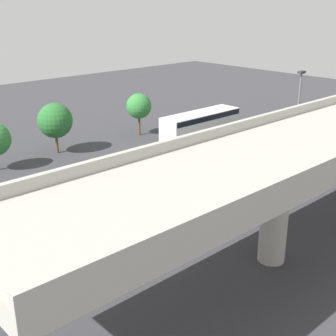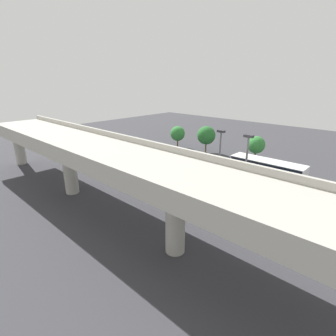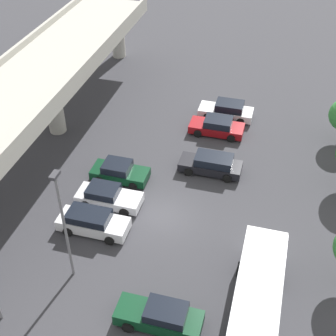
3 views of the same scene
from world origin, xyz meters
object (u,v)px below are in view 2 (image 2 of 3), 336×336
Objects in this scene: lamp_post_near_aisle at (244,180)px; tree_front_left at (256,145)px; parked_car_1 at (185,192)px; parked_car_4 at (170,163)px; parked_car_5 at (142,157)px; shuttle_bus at (267,168)px; lamp_post_mid_lot at (219,165)px; parked_car_3 at (149,180)px; parked_car_2 at (167,186)px; parked_car_6 at (133,153)px; parked_car_0 at (263,189)px; tree_front_far_right at (178,134)px; tree_front_centre at (206,135)px.

lamp_post_near_aisle is 1.96× the size of tree_front_left.
lamp_post_near_aisle is (-7.74, 2.34, 4.18)m from parked_car_1.
parked_car_4 is 1.04× the size of parked_car_5.
tree_front_left is (-8.36, -9.84, 2.29)m from parked_car_4.
lamp_post_mid_lot is at bearing -91.20° from shuttle_bus.
parked_car_3 is at bearing -9.48° from lamp_post_near_aisle.
lamp_post_near_aisle is at bearing -102.90° from parked_car_2.
parked_car_6 is 19.43m from tree_front_left.
lamp_post_mid_lot reaches higher than parked_car_3.
lamp_post_mid_lot is at bearing 62.77° from parked_car_4.
parked_car_6 is at bearing -89.68° from parked_car_0.
parked_car_2 is (2.72, -0.06, -0.06)m from parked_car_1.
tree_front_left is 1.09× the size of tree_front_far_right.
parked_car_2 is 0.55× the size of lamp_post_near_aisle.
parked_car_1 is (5.77, 6.42, 0.02)m from parked_car_0.
parked_car_0 is at bearing -53.14° from parked_car_2.
parked_car_4 is 1.00× the size of parked_car_6.
parked_car_3 is 12.59m from parked_car_6.
parked_car_3 is 14.18m from lamp_post_near_aisle.
parked_car_0 is 7.56m from lamp_post_mid_lot.
parked_car_5 is (5.38, 0.57, -0.04)m from parked_car_4.
parked_car_0 is at bearing 91.49° from parked_car_5.
parked_car_1 is 12.07m from shuttle_bus.
tree_front_centre reaches higher than tree_front_left.
parked_car_0 is 1.04× the size of tree_front_centre.
lamp_post_near_aisle is (-1.96, 8.76, 4.20)m from parked_car_0.
shuttle_bus is at bearing -160.38° from parked_car_0.
tree_front_left is (3.72, -16.06, -1.63)m from lamp_post_mid_lot.
parked_car_1 is 16.49m from tree_front_left.
tree_front_far_right is (15.25, -16.19, 1.86)m from parked_car_1.
tree_front_centre is 1.16× the size of tree_front_far_right.
parked_car_1 reaches higher than parked_car_5.
tree_front_centre is (9.33, -0.51, 0.00)m from tree_front_left.
shuttle_bus is (-17.69, -5.43, 0.86)m from parked_car_5.
parked_car_1 is 1.03× the size of parked_car_5.
tree_front_centre is at bearing 157.56° from shuttle_bus.
tree_front_far_right is (12.53, -16.13, 1.93)m from parked_car_2.
tree_front_far_right is at bearing -39.90° from lamp_post_mid_lot.
parked_car_0 is at bearing -107.90° from lamp_post_mid_lot.
parked_car_5 reaches higher than parked_car_2.
parked_car_0 reaches higher than parked_car_3.
lamp_post_near_aisle is at bearing -74.79° from shuttle_bus.
parked_car_0 is 1.03× the size of parked_car_5.
lamp_post_mid_lot reaches higher than tree_front_centre.
tree_front_left is at bearing 127.15° from parked_car_5.
parked_car_3 is at bearing -130.00° from shuttle_bus.
parked_car_5 is 1.01× the size of tree_front_centre.
tree_front_far_right is at bearing -38.87° from lamp_post_near_aisle.
lamp_post_near_aisle is at bearing -106.81° from parked_car_1.
parked_car_6 reaches higher than parked_car_5.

